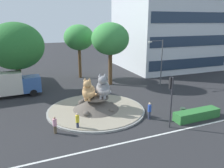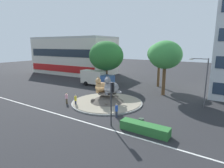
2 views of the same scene
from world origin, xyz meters
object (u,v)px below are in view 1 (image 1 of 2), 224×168
broadleaf_tree_behind_island (110,39)px  delivery_box_truck (8,84)px  streetlight_arm (160,59)px  pedestrian_blue_shirt (149,110)px  cat_statue_grey (103,88)px  pedestrian_pink_shirt (55,125)px  third_tree_left (79,38)px  traffic_light_mast (171,93)px  second_tree_near_tower (16,46)px  pedestrian_yellow_shirt (77,121)px  litter_bin (183,112)px  cat_statue_calico (89,91)px

broadleaf_tree_behind_island → delivery_box_truck: 15.08m
streetlight_arm → pedestrian_blue_shirt: (-7.81, -9.87, -3.07)m
broadleaf_tree_behind_island → cat_statue_grey: bearing=-116.7°
streetlight_arm → pedestrian_blue_shirt: streetlight_arm is taller
broadleaf_tree_behind_island → delivery_box_truck: (-14.17, -0.44, -5.12)m
pedestrian_pink_shirt → third_tree_left: bearing=65.2°
traffic_light_mast → cat_statue_grey: bearing=39.2°
second_tree_near_tower → pedestrian_blue_shirt: (11.43, -14.27, -5.32)m
pedestrian_yellow_shirt → delivery_box_truck: size_ratio=0.22×
second_tree_near_tower → litter_bin: 21.93m
traffic_light_mast → pedestrian_yellow_shirt: bearing=76.1°
pedestrian_yellow_shirt → broadleaf_tree_behind_island: bearing=50.2°
second_tree_near_tower → litter_bin: second_tree_near_tower is taller
cat_statue_calico → pedestrian_pink_shirt: 5.36m
broadleaf_tree_behind_island → streetlight_arm: (6.53, -3.28, -2.84)m
traffic_light_mast → delivery_box_truck: traffic_light_mast is taller
broadleaf_tree_behind_island → second_tree_near_tower: 12.77m
traffic_light_mast → broadleaf_tree_behind_island: (0.53, 15.30, 3.53)m
third_tree_left → delivery_box_truck: 13.80m
cat_statue_calico → pedestrian_pink_shirt: (-4.03, -3.12, -1.64)m
cat_statue_calico → broadleaf_tree_behind_island: 12.12m
cat_statue_calico → pedestrian_blue_shirt: size_ratio=1.42×
broadleaf_tree_behind_island → pedestrian_pink_shirt: bearing=-129.6°
cat_statue_grey → broadleaf_tree_behind_island: size_ratio=0.30×
pedestrian_yellow_shirt → litter_bin: pedestrian_yellow_shirt is taller
pedestrian_yellow_shirt → cat_statue_calico: bearing=51.2°
pedestrian_pink_shirt → pedestrian_blue_shirt: (9.06, -0.64, 0.10)m
pedestrian_pink_shirt → pedestrian_blue_shirt: size_ratio=0.90×
second_tree_near_tower → streetlight_arm: 19.87m
pedestrian_blue_shirt → third_tree_left: bearing=158.0°
traffic_light_mast → third_tree_left: bearing=11.5°
broadleaf_tree_behind_island → pedestrian_yellow_shirt: 16.31m
cat_statue_calico → pedestrian_yellow_shirt: 4.19m
cat_statue_calico → third_tree_left: 16.32m
litter_bin → traffic_light_mast: bearing=-152.4°
cat_statue_calico → pedestrian_yellow_shirt: size_ratio=1.51×
streetlight_arm → pedestrian_yellow_shirt: (-14.93, -9.37, -3.12)m
cat_statue_grey → litter_bin: bearing=80.6°
pedestrian_pink_shirt → litter_bin: (12.57, -1.36, -0.36)m
streetlight_arm → pedestrian_yellow_shirt: bearing=32.3°
cat_statue_calico → second_tree_near_tower: bearing=-119.7°
delivery_box_truck → streetlight_arm: bearing=-9.3°
cat_statue_grey → litter_bin: 8.55m
third_tree_left → pedestrian_blue_shirt: 20.11m
broadleaf_tree_behind_island → pedestrian_blue_shirt: size_ratio=5.35×
traffic_light_mast → pedestrian_pink_shirt: bearing=78.8°
cat_statue_calico → litter_bin: cat_statue_calico is taller
cat_statue_calico → litter_bin: size_ratio=2.71×
second_tree_near_tower → streetlight_arm: bearing=-12.9°
third_tree_left → pedestrian_blue_shirt: (1.78, -19.18, -5.78)m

